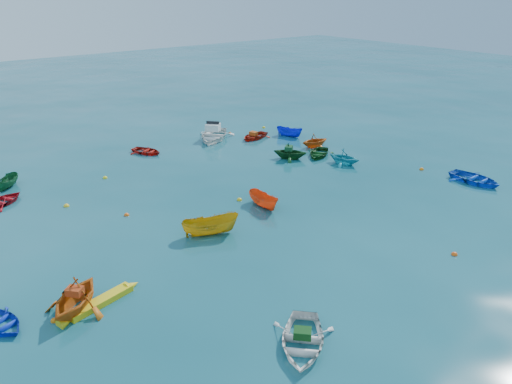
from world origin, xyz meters
TOP-DOWN VIEW (x-y plane):
  - ground at (0.00, 0.00)m, footprint 160.00×160.00m
  - dinghy_white_near at (-7.43, -7.35)m, footprint 4.22×4.19m
  - dinghy_blue_se at (13.68, -2.29)m, footprint 2.56×3.57m
  - dinghy_orange_w at (-13.45, 0.18)m, footprint 4.06×4.02m
  - sampan_yellow_mid at (-5.13, 2.51)m, footprint 3.40×2.32m
  - dinghy_green_e at (9.21, 8.59)m, footprint 3.66×3.37m
  - dinghy_cyan_se at (9.36, 5.98)m, footprint 2.69×2.93m
  - dinghy_red_nw at (-13.22, 14.09)m, footprint 3.49×3.13m
  - sampan_orange_n at (-0.50, 3.58)m, footprint 1.12×2.69m
  - dinghy_green_n at (6.90, 9.46)m, footprint 3.36×3.41m
  - dinghy_red_ne at (8.10, 15.60)m, footprint 3.39×2.77m
  - sampan_blue_far at (11.01, 14.16)m, footprint 1.84×2.71m
  - dinghy_red_far at (-1.41, 17.71)m, footprint 2.85×3.26m
  - dinghy_orange_far at (10.61, 10.47)m, footprint 2.75×2.47m
  - sampan_green_far at (-12.26, 16.71)m, footprint 2.33×2.42m
  - kayak_yellow at (-12.45, -0.01)m, footprint 3.78×1.42m
  - motorboat_white at (5.06, 17.64)m, footprint 5.57×5.48m
  - tarp_green_a at (-7.36, -7.29)m, footprint 0.84×0.85m
  - tarp_orange_a at (-13.41, 0.21)m, footprint 0.81×0.82m
  - tarp_green_b at (6.83, 9.53)m, footprint 0.93×0.91m
  - tarp_orange_b at (8.01, 15.58)m, footprint 0.66×0.78m
  - buoy_or_a at (-14.44, 0.07)m, footprint 0.30×0.30m
  - buoy_ye_a at (-5.23, 2.74)m, footprint 0.34×0.34m
  - buoy_or_b at (3.48, -7.07)m, footprint 0.33×0.33m
  - buoy_ye_b at (-10.16, 11.22)m, footprint 0.35×0.35m
  - buoy_or_c at (-7.76, 7.69)m, footprint 0.31×0.31m
  - buoy_ye_c at (-1.09, 5.33)m, footprint 0.34×0.34m
  - buoy_or_d at (12.95, 1.50)m, footprint 0.33×0.33m
  - buoy_ye_d at (-6.34, 14.40)m, footprint 0.33×0.33m
  - buoy_or_e at (7.22, 18.14)m, footprint 0.31×0.31m
  - buoy_ye_e at (10.94, 17.77)m, footprint 0.31×0.31m

SIDE VIEW (x-z plane):
  - ground at x=0.00m, z-range 0.00..0.00m
  - dinghy_white_near at x=-7.43m, z-range -0.36..0.36m
  - dinghy_blue_se at x=13.68m, z-range -0.37..0.37m
  - dinghy_orange_w at x=-13.45m, z-range -0.81..0.81m
  - sampan_yellow_mid at x=-5.13m, z-range -0.62..0.62m
  - dinghy_green_e at x=9.21m, z-range -0.31..0.31m
  - dinghy_cyan_se at x=9.36m, z-range -0.64..0.64m
  - dinghy_red_nw at x=-13.22m, z-range -0.30..0.30m
  - sampan_orange_n at x=-0.50m, z-range -0.51..0.51m
  - dinghy_green_n at x=6.90m, z-range -0.68..0.68m
  - dinghy_red_ne at x=8.10m, z-range -0.31..0.31m
  - sampan_blue_far at x=11.01m, z-range -0.49..0.49m
  - dinghy_red_far at x=-1.41m, z-range -0.28..0.28m
  - dinghy_orange_far at x=10.61m, z-range -0.64..0.64m
  - sampan_green_far at x=-12.26m, z-range -0.47..0.47m
  - kayak_yellow at x=-12.45m, z-range -0.19..0.19m
  - motorboat_white at x=5.06m, z-range -0.77..0.77m
  - buoy_or_a at x=-14.44m, z-range -0.15..0.15m
  - buoy_ye_a at x=-5.23m, z-range -0.17..0.17m
  - buoy_or_b at x=3.48m, z-range -0.16..0.16m
  - buoy_ye_b at x=-10.16m, z-range -0.18..0.18m
  - buoy_or_c at x=-7.76m, z-range -0.16..0.16m
  - buoy_ye_c at x=-1.09m, z-range -0.17..0.17m
  - buoy_or_d at x=12.95m, z-range -0.16..0.16m
  - buoy_ye_d at x=-6.34m, z-range -0.16..0.16m
  - buoy_or_e at x=7.22m, z-range -0.16..0.16m
  - buoy_ye_e at x=10.94m, z-range -0.16..0.16m
  - tarp_orange_b at x=8.01m, z-range 0.31..0.63m
  - tarp_green_a at x=-7.36m, z-range 0.36..0.69m
  - tarp_green_b at x=6.83m, z-range 0.68..1.04m
  - tarp_orange_a at x=-13.41m, z-range 0.81..1.13m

